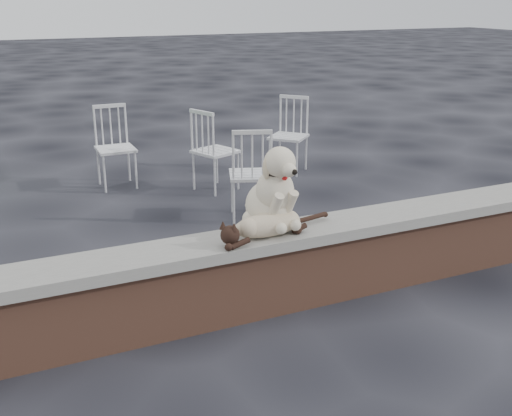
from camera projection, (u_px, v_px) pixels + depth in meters
name	position (u px, v px, depth m)	size (l,w,h in m)	color
ground	(213.00, 320.00, 4.32)	(60.00, 60.00, 0.00)	black
brick_wall	(212.00, 287.00, 4.23)	(6.00, 0.30, 0.50)	brown
capstone	(211.00, 248.00, 4.14)	(6.20, 0.40, 0.08)	slate
dog	(269.00, 185.00, 4.29)	(0.41, 0.54, 0.62)	beige
cat	(268.00, 223.00, 4.20)	(1.10, 0.26, 0.19)	tan
chair_d	(288.00, 135.00, 7.76)	(0.56, 0.56, 0.94)	silver
chair_e	(215.00, 150.00, 7.04)	(0.56, 0.56, 0.94)	silver
chair_c	(251.00, 173.00, 6.13)	(0.56, 0.56, 0.94)	silver
chair_b	(115.00, 147.00, 7.14)	(0.56, 0.56, 0.94)	silver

